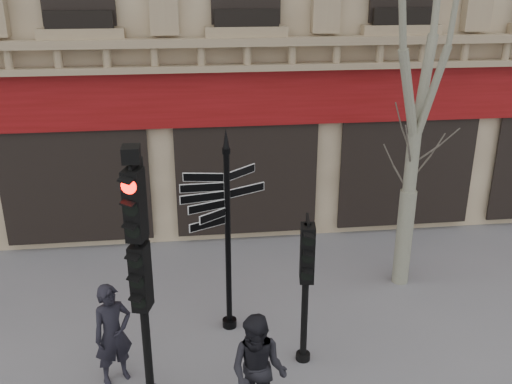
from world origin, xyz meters
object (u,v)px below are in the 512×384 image
(plane_tree, at_px, (428,6))
(traffic_signal_secondary, at_px, (306,268))
(pedestrian_a, at_px, (113,334))
(traffic_signal_main, at_px, (139,249))
(fingerpost, at_px, (227,199))
(pedestrian_b, at_px, (258,372))

(plane_tree, bearing_deg, traffic_signal_secondary, -137.93)
(traffic_signal_secondary, height_order, pedestrian_a, traffic_signal_secondary)
(traffic_signal_main, bearing_deg, plane_tree, 45.61)
(fingerpost, distance_m, plane_tree, 5.05)
(fingerpost, height_order, traffic_signal_secondary, fingerpost)
(fingerpost, xyz_separation_m, traffic_signal_secondary, (1.18, -1.14, -0.80))
(traffic_signal_secondary, xyz_separation_m, pedestrian_b, (-0.95, -1.35, -0.89))
(traffic_signal_main, bearing_deg, fingerpost, 67.55)
(fingerpost, relative_size, traffic_signal_secondary, 1.50)
(fingerpost, xyz_separation_m, pedestrian_b, (0.22, -2.49, -1.69))
(fingerpost, bearing_deg, traffic_signal_main, -144.74)
(traffic_signal_main, xyz_separation_m, pedestrian_a, (-0.57, 0.50, -1.73))
(traffic_signal_main, height_order, pedestrian_b, traffic_signal_main)
(fingerpost, distance_m, pedestrian_b, 3.02)
(fingerpost, bearing_deg, traffic_signal_secondary, -60.78)
(pedestrian_b, bearing_deg, pedestrian_a, 175.62)
(pedestrian_a, bearing_deg, traffic_signal_secondary, -26.59)
(pedestrian_b, bearing_deg, plane_tree, 71.14)
(pedestrian_a, bearing_deg, traffic_signal_main, -70.41)
(pedestrian_a, xyz_separation_m, pedestrian_b, (2.18, -1.23, 0.03))
(traffic_signal_main, height_order, pedestrian_a, traffic_signal_main)
(plane_tree, height_order, pedestrian_a, plane_tree)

